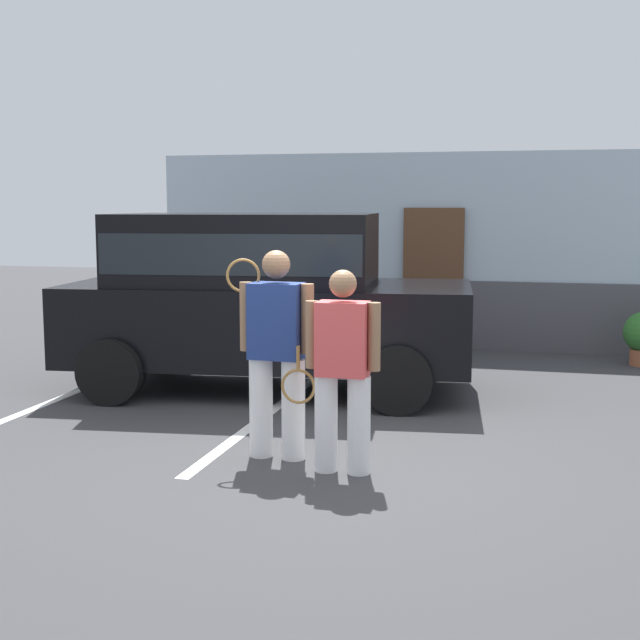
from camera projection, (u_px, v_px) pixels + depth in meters
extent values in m
plane|color=#38383A|center=(316.00, 463.00, 7.41)|extent=(40.00, 40.00, 0.00)
cube|color=silver|center=(51.00, 401.00, 9.68)|extent=(0.12, 4.40, 0.01)
cube|color=silver|center=(266.00, 415.00, 9.07)|extent=(0.12, 4.40, 0.01)
cube|color=silver|center=(422.00, 250.00, 13.38)|extent=(8.22, 0.30, 2.92)
cube|color=#4C4C51|center=(419.00, 314.00, 13.31)|extent=(6.91, 0.10, 1.02)
cube|color=brown|center=(433.00, 278.00, 13.17)|extent=(0.90, 0.06, 2.10)
cube|color=black|center=(269.00, 322.00, 10.18)|extent=(4.78, 2.39, 0.90)
cube|color=black|center=(247.00, 249.00, 10.10)|extent=(3.07, 2.06, 0.80)
cube|color=black|center=(247.00, 250.00, 10.10)|extent=(3.02, 2.08, 0.44)
cylinder|color=black|center=(406.00, 350.00, 10.95)|extent=(0.74, 0.34, 0.72)
cylinder|color=black|center=(398.00, 380.00, 9.08)|extent=(0.74, 0.34, 0.72)
cylinder|color=black|center=(166.00, 344.00, 11.39)|extent=(0.74, 0.34, 0.72)
cylinder|color=black|center=(111.00, 372.00, 9.52)|extent=(0.74, 0.34, 0.72)
cylinder|color=white|center=(293.00, 409.00, 7.47)|extent=(0.20, 0.20, 0.86)
cylinder|color=white|center=(261.00, 407.00, 7.56)|extent=(0.20, 0.20, 0.86)
cube|color=navy|center=(277.00, 321.00, 7.41)|extent=(0.46, 0.30, 0.64)
sphere|color=#8C6647|center=(276.00, 264.00, 7.35)|extent=(0.24, 0.24, 0.24)
cylinder|color=#8C6647|center=(307.00, 319.00, 7.33)|extent=(0.11, 0.11, 0.59)
cylinder|color=#8C6647|center=(246.00, 316.00, 7.49)|extent=(0.11, 0.11, 0.59)
torus|color=olive|center=(243.00, 276.00, 7.51)|extent=(0.29, 0.09, 0.29)
cylinder|color=olive|center=(243.00, 303.00, 7.54)|extent=(0.03, 0.03, 0.20)
cylinder|color=white|center=(359.00, 425.00, 7.07)|extent=(0.19, 0.19, 0.80)
cylinder|color=white|center=(326.00, 423.00, 7.14)|extent=(0.19, 0.19, 0.80)
cube|color=#E04C4C|center=(343.00, 339.00, 7.01)|extent=(0.41, 0.26, 0.60)
sphere|color=#8C6647|center=(343.00, 284.00, 6.95)|extent=(0.22, 0.22, 0.22)
cylinder|color=#8C6647|center=(374.00, 337.00, 6.94)|extent=(0.10, 0.10, 0.54)
cylinder|color=#8C6647|center=(312.00, 334.00, 7.07)|extent=(0.10, 0.10, 0.54)
torus|color=olive|center=(298.00, 386.00, 7.21)|extent=(0.37, 0.02, 0.37)
cylinder|color=olive|center=(298.00, 358.00, 7.18)|extent=(0.03, 0.03, 0.20)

